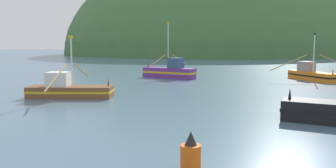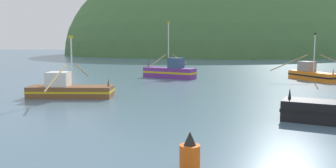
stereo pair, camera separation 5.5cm
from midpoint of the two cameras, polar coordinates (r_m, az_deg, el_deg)
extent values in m
ellipsoid|color=#47703D|center=(211.45, 12.87, 5.23)|extent=(81.44, 65.15, 60.71)
ellipsoid|color=#47703D|center=(160.80, 6.76, 4.97)|extent=(136.72, 109.38, 90.08)
cone|color=black|center=(21.69, 19.97, -1.47)|extent=(0.24, 0.24, 0.70)
cube|color=orange|center=(46.60, 23.32, 1.23)|extent=(5.47, 7.31, 1.09)
cube|color=black|center=(46.60, 23.33, 1.30)|extent=(5.53, 7.38, 0.20)
cone|color=orange|center=(43.98, 26.20, 1.97)|extent=(0.27, 0.27, 0.70)
cube|color=gray|center=(47.46, 22.45, 2.79)|extent=(2.23, 2.42, 1.27)
cylinder|color=silver|center=(46.39, 23.54, 4.76)|extent=(0.12, 0.12, 4.66)
cube|color=black|center=(46.40, 23.68, 7.78)|extent=(0.21, 0.32, 0.20)
cylinder|color=#997F4C|center=(44.28, 19.85, 3.43)|extent=(4.60, 2.86, 1.98)
cube|color=#6B2D84|center=(45.89, 0.22, 1.89)|extent=(7.66, 3.86, 1.39)
cube|color=gold|center=(45.88, 0.22, 1.97)|extent=(7.73, 3.90, 0.25)
cone|color=#6B2D84|center=(47.66, -3.31, 3.31)|extent=(0.25, 0.25, 0.70)
cube|color=#334C6B|center=(45.25, 1.40, 3.57)|extent=(2.15, 2.04, 1.38)
cylinder|color=silver|center=(45.79, 0.11, 6.47)|extent=(0.12, 0.12, 5.95)
cube|color=gold|center=(45.89, 0.11, 10.34)|extent=(0.35, 0.13, 0.20)
cylinder|color=#997F4C|center=(43.28, -1.79, 3.90)|extent=(1.26, 3.96, 1.58)
cylinder|color=#997F4C|center=(48.33, 2.03, 4.18)|extent=(1.26, 3.96, 1.58)
cube|color=brown|center=(30.13, -16.04, -1.26)|extent=(7.41, 3.92, 0.97)
cube|color=gold|center=(30.12, -16.04, -1.17)|extent=(7.49, 3.96, 0.17)
cone|color=brown|center=(29.22, -10.00, 0.31)|extent=(0.24, 0.24, 0.70)
cube|color=silver|center=(30.34, -17.99, 0.81)|extent=(2.16, 2.19, 1.21)
cylinder|color=silver|center=(29.86, -15.93, 3.53)|extent=(0.12, 0.12, 4.07)
cube|color=gold|center=(29.83, -16.06, 7.67)|extent=(0.36, 0.11, 0.20)
cylinder|color=#997F4C|center=(33.31, -14.33, 2.24)|extent=(1.23, 4.62, 1.68)
cylinder|color=#997F4C|center=(26.65, -18.38, 1.06)|extent=(1.23, 4.62, 1.68)
cylinder|color=#E55914|center=(12.48, 3.83, -12.22)|extent=(0.75, 0.75, 0.89)
cone|color=black|center=(12.28, 3.86, -9.15)|extent=(0.45, 0.45, 0.50)
camera|label=1|loc=(0.03, -89.94, 0.01)|focal=36.04mm
camera|label=2|loc=(0.03, 90.06, -0.01)|focal=36.04mm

